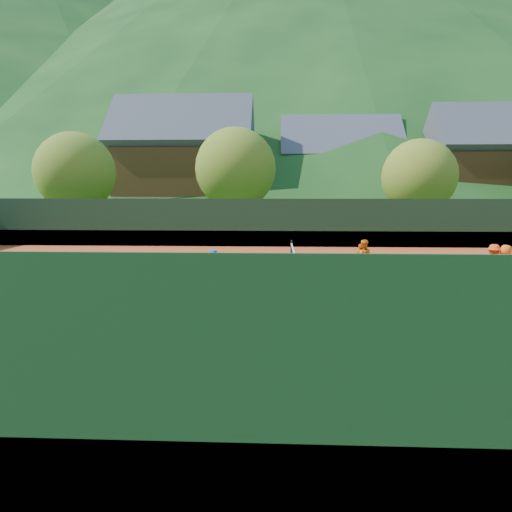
{
  "coord_description": "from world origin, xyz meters",
  "views": [
    {
      "loc": [
        -0.78,
        -16.43,
        3.65
      ],
      "look_at": [
        -1.5,
        0.0,
        1.2
      ],
      "focal_mm": 32.0,
      "sensor_mm": 36.0,
      "label": 1
    }
  ],
  "objects_px": {
    "coach": "(214,279)",
    "student_a": "(363,259)",
    "ball_hopper": "(95,296)",
    "chalet_right": "(488,172)",
    "student_b": "(361,261)",
    "student_c": "(505,265)",
    "chalet_left": "(185,168)",
    "chalet_mid": "(339,176)",
    "student_d": "(493,264)",
    "tennis_net": "(297,275)"
  },
  "relations": [
    {
      "from": "coach",
      "to": "student_d",
      "type": "height_order",
      "value": "coach"
    },
    {
      "from": "ball_hopper",
      "to": "student_c",
      "type": "bearing_deg",
      "value": 22.57
    },
    {
      "from": "coach",
      "to": "student_c",
      "type": "height_order",
      "value": "coach"
    },
    {
      "from": "chalet_left",
      "to": "chalet_right",
      "type": "height_order",
      "value": "chalet_left"
    },
    {
      "from": "student_a",
      "to": "student_b",
      "type": "bearing_deg",
      "value": -36.48
    },
    {
      "from": "student_c",
      "to": "chalet_right",
      "type": "bearing_deg",
      "value": -135.6
    },
    {
      "from": "student_b",
      "to": "coach",
      "type": "bearing_deg",
      "value": 36.97
    },
    {
      "from": "student_b",
      "to": "student_c",
      "type": "xyz_separation_m",
      "value": [
        5.24,
        -1.13,
        0.06
      ]
    },
    {
      "from": "student_a",
      "to": "student_c",
      "type": "bearing_deg",
      "value": 171.32
    },
    {
      "from": "student_a",
      "to": "student_b",
      "type": "height_order",
      "value": "student_a"
    },
    {
      "from": "student_b",
      "to": "chalet_right",
      "type": "distance_m",
      "value": 33.07
    },
    {
      "from": "coach",
      "to": "chalet_mid",
      "type": "relative_size",
      "value": 0.14
    },
    {
      "from": "chalet_left",
      "to": "chalet_right",
      "type": "xyz_separation_m",
      "value": [
        30.0,
        0.0,
        -0.39
      ]
    },
    {
      "from": "ball_hopper",
      "to": "chalet_left",
      "type": "xyz_separation_m",
      "value": [
        -4.34,
        34.6,
        4.88
      ]
    },
    {
      "from": "chalet_left",
      "to": "chalet_right",
      "type": "relative_size",
      "value": 1.16
    },
    {
      "from": "ball_hopper",
      "to": "chalet_mid",
      "type": "height_order",
      "value": "chalet_mid"
    },
    {
      "from": "student_b",
      "to": "chalet_left",
      "type": "distance_m",
      "value": 30.98
    },
    {
      "from": "chalet_left",
      "to": "student_c",
      "type": "bearing_deg",
      "value": -58.2
    },
    {
      "from": "ball_hopper",
      "to": "chalet_left",
      "type": "bearing_deg",
      "value": 97.15
    },
    {
      "from": "student_b",
      "to": "chalet_left",
      "type": "bearing_deg",
      "value": -71.67
    },
    {
      "from": "student_b",
      "to": "chalet_left",
      "type": "xyz_separation_m",
      "value": [
        -12.71,
        27.82,
        4.93
      ]
    },
    {
      "from": "ball_hopper",
      "to": "student_a",
      "type": "bearing_deg",
      "value": 38.49
    },
    {
      "from": "student_d",
      "to": "chalet_left",
      "type": "distance_m",
      "value": 34.03
    },
    {
      "from": "student_a",
      "to": "chalet_mid",
      "type": "distance_m",
      "value": 32.32
    },
    {
      "from": "student_a",
      "to": "chalet_left",
      "type": "distance_m",
      "value": 31.06
    },
    {
      "from": "tennis_net",
      "to": "chalet_right",
      "type": "distance_m",
      "value": 36.37
    },
    {
      "from": "coach",
      "to": "student_a",
      "type": "distance_m",
      "value": 7.37
    },
    {
      "from": "student_b",
      "to": "ball_hopper",
      "type": "relative_size",
      "value": 1.39
    },
    {
      "from": "chalet_mid",
      "to": "chalet_right",
      "type": "distance_m",
      "value": 14.56
    },
    {
      "from": "student_a",
      "to": "chalet_right",
      "type": "height_order",
      "value": "chalet_right"
    },
    {
      "from": "tennis_net",
      "to": "ball_hopper",
      "type": "bearing_deg",
      "value": -140.89
    },
    {
      "from": "student_d",
      "to": "tennis_net",
      "type": "relative_size",
      "value": 0.13
    },
    {
      "from": "student_d",
      "to": "chalet_left",
      "type": "height_order",
      "value": "chalet_left"
    },
    {
      "from": "student_b",
      "to": "ball_hopper",
      "type": "bearing_deg",
      "value": 32.81
    },
    {
      "from": "coach",
      "to": "chalet_left",
      "type": "xyz_separation_m",
      "value": [
        -7.35,
        32.85,
        4.73
      ]
    },
    {
      "from": "student_d",
      "to": "chalet_right",
      "type": "bearing_deg",
      "value": -105.05
    },
    {
      "from": "student_c",
      "to": "student_a",
      "type": "bearing_deg",
      "value": -34.62
    },
    {
      "from": "tennis_net",
      "to": "chalet_mid",
      "type": "relative_size",
      "value": 0.95
    },
    {
      "from": "student_d",
      "to": "chalet_left",
      "type": "xyz_separation_m",
      "value": [
        -17.62,
        28.7,
        4.87
      ]
    },
    {
      "from": "chalet_left",
      "to": "chalet_right",
      "type": "distance_m",
      "value": 30.0
    },
    {
      "from": "coach",
      "to": "chalet_left",
      "type": "height_order",
      "value": "chalet_left"
    },
    {
      "from": "student_a",
      "to": "student_c",
      "type": "xyz_separation_m",
      "value": [
        5.16,
        -1.06,
        -0.03
      ]
    },
    {
      "from": "ball_hopper",
      "to": "chalet_right",
      "type": "height_order",
      "value": "chalet_right"
    },
    {
      "from": "coach",
      "to": "chalet_mid",
      "type": "height_order",
      "value": "chalet_mid"
    },
    {
      "from": "tennis_net",
      "to": "chalet_right",
      "type": "relative_size",
      "value": 1.01
    },
    {
      "from": "student_b",
      "to": "chalet_right",
      "type": "bearing_deg",
      "value": -128.09
    },
    {
      "from": "chalet_mid",
      "to": "coach",
      "type": "bearing_deg",
      "value": -103.22
    },
    {
      "from": "chalet_mid",
      "to": "chalet_right",
      "type": "height_order",
      "value": "chalet_right"
    },
    {
      "from": "coach",
      "to": "student_c",
      "type": "bearing_deg",
      "value": 8.8
    },
    {
      "from": "student_c",
      "to": "chalet_right",
      "type": "relative_size",
      "value": 0.13
    }
  ]
}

